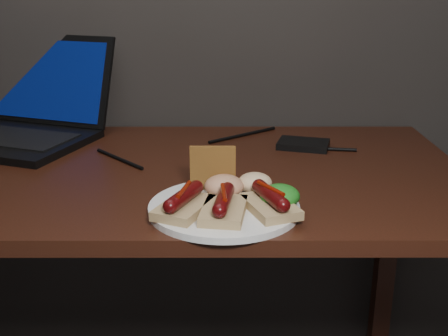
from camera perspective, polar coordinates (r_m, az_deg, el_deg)
desk at (r=1.26m, az=-8.37°, el=-3.84°), size 1.40×0.70×0.75m
laptop at (r=1.51m, az=-19.39°, el=4.76°), size 0.45×0.46×0.25m
hard_drive at (r=1.37m, az=8.07°, el=2.40°), size 0.14×0.11×0.02m
desk_cables at (r=1.36m, az=-7.49°, el=2.16°), size 1.03×0.34×0.01m
plate at (r=0.99m, az=0.00°, el=-4.07°), size 0.32×0.32×0.01m
bread_sausage_left at (r=0.96m, az=-4.09°, el=-3.53°), size 0.11×0.13×0.04m
bread_sausage_center at (r=0.94m, az=-0.03°, el=-3.85°), size 0.09×0.12×0.04m
bread_sausage_right at (r=0.96m, az=4.72°, el=-3.41°), size 0.11×0.13×0.04m
crispbread at (r=1.04m, az=-1.14°, el=0.00°), size 0.09×0.01×0.08m
salad_greens at (r=0.98m, az=5.69°, el=-2.83°), size 0.07×0.07×0.04m
salsa_mound at (r=1.02m, az=0.00°, el=-1.85°), size 0.07×0.07×0.04m
coleslaw_mound at (r=1.04m, az=3.15°, el=-1.48°), size 0.06×0.06×0.04m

